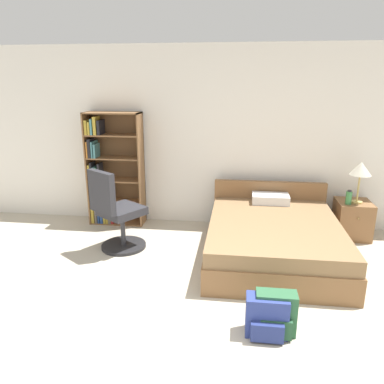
% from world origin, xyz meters
% --- Properties ---
extents(ground_plane, '(14.00, 14.00, 0.00)m').
position_xyz_m(ground_plane, '(0.00, 0.00, 0.00)').
color(ground_plane, '#BCB29E').
extents(wall_back, '(9.00, 0.06, 2.60)m').
position_xyz_m(wall_back, '(0.00, 3.23, 1.30)').
color(wall_back, white).
rests_on(wall_back, ground_plane).
extents(bookshelf, '(0.81, 0.32, 1.67)m').
position_xyz_m(bookshelf, '(-1.67, 3.01, 0.78)').
color(bookshelf, brown).
rests_on(bookshelf, ground_plane).
extents(bed, '(1.58, 1.98, 0.72)m').
position_xyz_m(bed, '(0.70, 2.15, 0.24)').
color(bed, brown).
rests_on(bed, ground_plane).
extents(office_chair, '(0.70, 0.72, 1.07)m').
position_xyz_m(office_chair, '(-1.26, 2.07, 0.48)').
color(office_chair, '#232326').
rests_on(office_chair, ground_plane).
extents(nightstand, '(0.45, 0.49, 0.51)m').
position_xyz_m(nightstand, '(1.84, 2.89, 0.26)').
color(nightstand, brown).
rests_on(nightstand, ground_plane).
extents(table_lamp, '(0.28, 0.28, 0.56)m').
position_xyz_m(table_lamp, '(1.85, 2.85, 0.97)').
color(table_lamp, tan).
rests_on(table_lamp, nightstand).
extents(water_bottle, '(0.08, 0.08, 0.19)m').
position_xyz_m(water_bottle, '(1.72, 2.77, 0.61)').
color(water_bottle, '#3F8C4C').
rests_on(water_bottle, nightstand).
extents(backpack_green, '(0.35, 0.22, 0.38)m').
position_xyz_m(backpack_green, '(0.61, 0.62, 0.18)').
color(backpack_green, '#2D603D').
rests_on(backpack_green, ground_plane).
extents(backpack_blue, '(0.36, 0.25, 0.36)m').
position_xyz_m(backpack_blue, '(0.54, 0.59, 0.17)').
color(backpack_blue, navy).
rests_on(backpack_blue, ground_plane).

